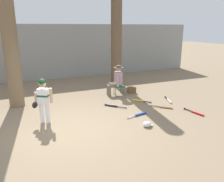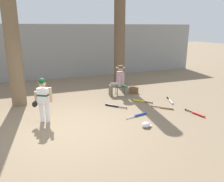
{
  "view_description": "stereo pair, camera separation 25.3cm",
  "coord_description": "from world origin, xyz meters",
  "px_view_note": "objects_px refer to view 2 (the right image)",
  "views": [
    {
      "loc": [
        -1.17,
        -5.55,
        2.68
      ],
      "look_at": [
        1.5,
        0.72,
        0.75
      ],
      "focal_mm": 36.44,
      "sensor_mm": 36.0,
      "label": 1
    },
    {
      "loc": [
        -0.94,
        -5.64,
        2.68
      ],
      "look_at": [
        1.5,
        0.72,
        0.75
      ],
      "focal_mm": 36.44,
      "sensor_mm": 36.0,
      "label": 2
    }
  ],
  "objects_px": {
    "bat_aluminum_silver": "(171,101)",
    "batting_helmet_white": "(146,125)",
    "bat_wood_tan": "(165,108)",
    "bat_yellow_trainer": "(141,101)",
    "folding_stool": "(120,86)",
    "seated_spectator": "(118,80)",
    "young_ballplayer": "(43,97)",
    "handbag_beside_stool": "(134,90)",
    "bat_red_barrel": "(197,114)",
    "bat_blue_youth": "(139,115)",
    "bat_black_composite": "(113,106)",
    "tree_near_player": "(10,22)",
    "tree_behind_spectator": "(120,34)"
  },
  "relations": [
    {
      "from": "bat_aluminum_silver",
      "to": "batting_helmet_white",
      "type": "bearing_deg",
      "value": -140.33
    },
    {
      "from": "bat_wood_tan",
      "to": "bat_yellow_trainer",
      "type": "height_order",
      "value": "same"
    },
    {
      "from": "folding_stool",
      "to": "bat_yellow_trainer",
      "type": "distance_m",
      "value": 1.21
    },
    {
      "from": "seated_spectator",
      "to": "bat_aluminum_silver",
      "type": "bearing_deg",
      "value": -46.68
    },
    {
      "from": "young_ballplayer",
      "to": "handbag_beside_stool",
      "type": "height_order",
      "value": "young_ballplayer"
    },
    {
      "from": "seated_spectator",
      "to": "bat_aluminum_silver",
      "type": "distance_m",
      "value": 2.22
    },
    {
      "from": "seated_spectator",
      "to": "bat_red_barrel",
      "type": "relative_size",
      "value": 1.6
    },
    {
      "from": "folding_stool",
      "to": "bat_blue_youth",
      "type": "height_order",
      "value": "folding_stool"
    },
    {
      "from": "folding_stool",
      "to": "bat_black_composite",
      "type": "relative_size",
      "value": 0.72
    },
    {
      "from": "handbag_beside_stool",
      "to": "batting_helmet_white",
      "type": "relative_size",
      "value": 1.21
    },
    {
      "from": "bat_blue_youth",
      "to": "bat_aluminum_silver",
      "type": "bearing_deg",
      "value": 24.59
    },
    {
      "from": "young_ballplayer",
      "to": "handbag_beside_stool",
      "type": "distance_m",
      "value": 4.2
    },
    {
      "from": "tree_near_player",
      "to": "bat_aluminum_silver",
      "type": "bearing_deg",
      "value": -18.07
    },
    {
      "from": "bat_yellow_trainer",
      "to": "bat_blue_youth",
      "type": "bearing_deg",
      "value": -120.09
    },
    {
      "from": "young_ballplayer",
      "to": "handbag_beside_stool",
      "type": "relative_size",
      "value": 3.84
    },
    {
      "from": "bat_red_barrel",
      "to": "bat_aluminum_silver",
      "type": "bearing_deg",
      "value": 91.18
    },
    {
      "from": "tree_near_player",
      "to": "folding_stool",
      "type": "distance_m",
      "value": 4.57
    },
    {
      "from": "young_ballplayer",
      "to": "seated_spectator",
      "type": "bearing_deg",
      "value": 29.94
    },
    {
      "from": "bat_blue_youth",
      "to": "bat_wood_tan",
      "type": "xyz_separation_m",
      "value": [
        1.13,
        0.26,
        0.0
      ]
    },
    {
      "from": "young_ballplayer",
      "to": "batting_helmet_white",
      "type": "xyz_separation_m",
      "value": [
        2.58,
        -1.4,
        -0.67
      ]
    },
    {
      "from": "bat_black_composite",
      "to": "young_ballplayer",
      "type": "bearing_deg",
      "value": -168.26
    },
    {
      "from": "handbag_beside_stool",
      "to": "bat_red_barrel",
      "type": "distance_m",
      "value": 3.04
    },
    {
      "from": "bat_black_composite",
      "to": "batting_helmet_white",
      "type": "distance_m",
      "value": 1.9
    },
    {
      "from": "tree_near_player",
      "to": "batting_helmet_white",
      "type": "relative_size",
      "value": 22.84
    },
    {
      "from": "tree_behind_spectator",
      "to": "young_ballplayer",
      "type": "xyz_separation_m",
      "value": [
        -3.8,
        -3.44,
        -1.6
      ]
    },
    {
      "from": "bat_red_barrel",
      "to": "bat_blue_youth",
      "type": "bearing_deg",
      "value": 161.61
    },
    {
      "from": "bat_aluminum_silver",
      "to": "bat_yellow_trainer",
      "type": "xyz_separation_m",
      "value": [
        -1.02,
        0.42,
        0.0
      ]
    },
    {
      "from": "tree_near_player",
      "to": "handbag_beside_stool",
      "type": "bearing_deg",
      "value": -1.69
    },
    {
      "from": "bat_blue_youth",
      "to": "tree_behind_spectator",
      "type": "bearing_deg",
      "value": 75.86
    },
    {
      "from": "tree_near_player",
      "to": "handbag_beside_stool",
      "type": "height_order",
      "value": "tree_near_player"
    },
    {
      "from": "tree_behind_spectator",
      "to": "bat_aluminum_silver",
      "type": "height_order",
      "value": "tree_behind_spectator"
    },
    {
      "from": "seated_spectator",
      "to": "batting_helmet_white",
      "type": "xyz_separation_m",
      "value": [
        -0.46,
        -3.15,
        -0.57
      ]
    },
    {
      "from": "tree_behind_spectator",
      "to": "bat_blue_youth",
      "type": "distance_m",
      "value": 4.75
    },
    {
      "from": "tree_behind_spectator",
      "to": "bat_yellow_trainer",
      "type": "bearing_deg",
      "value": -96.36
    },
    {
      "from": "young_ballplayer",
      "to": "bat_aluminum_silver",
      "type": "height_order",
      "value": "young_ballplayer"
    },
    {
      "from": "folding_stool",
      "to": "bat_red_barrel",
      "type": "xyz_separation_m",
      "value": [
        1.4,
        -2.91,
        -0.33
      ]
    },
    {
      "from": "tree_near_player",
      "to": "bat_black_composite",
      "type": "xyz_separation_m",
      "value": [
        3.05,
        -1.4,
        -2.81
      ]
    },
    {
      "from": "bat_yellow_trainer",
      "to": "batting_helmet_white",
      "type": "relative_size",
      "value": 2.12
    },
    {
      "from": "bat_aluminum_silver",
      "to": "bat_yellow_trainer",
      "type": "relative_size",
      "value": 1.22
    },
    {
      "from": "folding_stool",
      "to": "young_ballplayer",
      "type": "bearing_deg",
      "value": -151.08
    },
    {
      "from": "folding_stool",
      "to": "handbag_beside_stool",
      "type": "height_order",
      "value": "folding_stool"
    },
    {
      "from": "bat_aluminum_silver",
      "to": "bat_red_barrel",
      "type": "distance_m",
      "value": 1.37
    },
    {
      "from": "bat_aluminum_silver",
      "to": "tree_near_player",
      "type": "bearing_deg",
      "value": 161.93
    },
    {
      "from": "tree_behind_spectator",
      "to": "bat_wood_tan",
      "type": "height_order",
      "value": "tree_behind_spectator"
    },
    {
      "from": "tree_behind_spectator",
      "to": "bat_black_composite",
      "type": "bearing_deg",
      "value": -116.21
    },
    {
      "from": "handbag_beside_stool",
      "to": "seated_spectator",
      "type": "bearing_deg",
      "value": -179.1
    },
    {
      "from": "seated_spectator",
      "to": "bat_yellow_trainer",
      "type": "distance_m",
      "value": 1.36
    },
    {
      "from": "tree_near_player",
      "to": "batting_helmet_white",
      "type": "xyz_separation_m",
      "value": [
        3.28,
        -3.29,
        -2.77
      ]
    },
    {
      "from": "young_ballplayer",
      "to": "bat_wood_tan",
      "type": "relative_size",
      "value": 2.21
    },
    {
      "from": "folding_stool",
      "to": "bat_aluminum_silver",
      "type": "bearing_deg",
      "value": -48.31
    }
  ]
}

